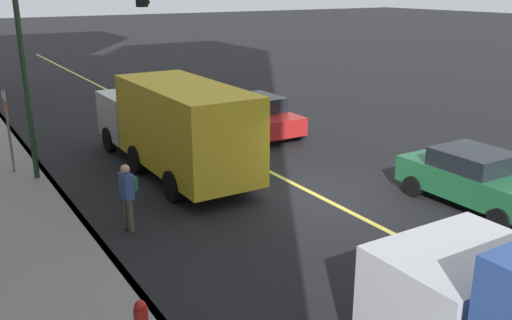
{
  "coord_description": "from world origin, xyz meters",
  "views": [
    {
      "loc": [
        -11.86,
        9.41,
        5.85
      ],
      "look_at": [
        -0.67,
        2.53,
        1.7
      ],
      "focal_mm": 39.11,
      "sensor_mm": 36.0,
      "label": 1
    }
  ],
  "objects_px": {
    "car_red": "(260,115)",
    "street_sign_post": "(8,126)",
    "car_green": "(476,178)",
    "traffic_light_mast": "(71,37)",
    "pedestrian_with_backpack": "(128,192)",
    "truck_yellow": "(174,124)"
  },
  "relations": [
    {
      "from": "car_red",
      "to": "pedestrian_with_backpack",
      "type": "xyz_separation_m",
      "value": [
        -6.16,
        7.67,
        0.2
      ]
    },
    {
      "from": "car_green",
      "to": "traffic_light_mast",
      "type": "bearing_deg",
      "value": 45.52
    },
    {
      "from": "street_sign_post",
      "to": "pedestrian_with_backpack",
      "type": "bearing_deg",
      "value": -163.31
    },
    {
      "from": "car_red",
      "to": "street_sign_post",
      "type": "bearing_deg",
      "value": 91.8
    },
    {
      "from": "car_red",
      "to": "truck_yellow",
      "type": "height_order",
      "value": "truck_yellow"
    },
    {
      "from": "traffic_light_mast",
      "to": "street_sign_post",
      "type": "distance_m",
      "value": 3.47
    },
    {
      "from": "car_green",
      "to": "truck_yellow",
      "type": "height_order",
      "value": "truck_yellow"
    },
    {
      "from": "car_green",
      "to": "street_sign_post",
      "type": "distance_m",
      "value": 13.97
    },
    {
      "from": "car_red",
      "to": "car_green",
      "type": "height_order",
      "value": "car_red"
    },
    {
      "from": "street_sign_post",
      "to": "traffic_light_mast",
      "type": "bearing_deg",
      "value": -117.37
    },
    {
      "from": "traffic_light_mast",
      "to": "street_sign_post",
      "type": "xyz_separation_m",
      "value": [
        1.01,
        1.95,
        -2.69
      ]
    },
    {
      "from": "car_red",
      "to": "car_green",
      "type": "xyz_separation_m",
      "value": [
        -9.6,
        -0.97,
        -0.02
      ]
    },
    {
      "from": "car_green",
      "to": "street_sign_post",
      "type": "relative_size",
      "value": 1.54
    },
    {
      "from": "street_sign_post",
      "to": "car_red",
      "type": "bearing_deg",
      "value": -88.2
    },
    {
      "from": "traffic_light_mast",
      "to": "pedestrian_with_backpack",
      "type": "bearing_deg",
      "value": 177.72
    },
    {
      "from": "pedestrian_with_backpack",
      "to": "street_sign_post",
      "type": "distance_m",
      "value": 6.16
    },
    {
      "from": "car_green",
      "to": "pedestrian_with_backpack",
      "type": "distance_m",
      "value": 9.3
    },
    {
      "from": "truck_yellow",
      "to": "traffic_light_mast",
      "type": "xyz_separation_m",
      "value": [
        1.3,
        2.61,
        2.74
      ]
    },
    {
      "from": "car_green",
      "to": "pedestrian_with_backpack",
      "type": "height_order",
      "value": "pedestrian_with_backpack"
    },
    {
      "from": "car_green",
      "to": "pedestrian_with_backpack",
      "type": "bearing_deg",
      "value": 68.3
    },
    {
      "from": "traffic_light_mast",
      "to": "car_green",
      "type": "bearing_deg",
      "value": -134.48
    },
    {
      "from": "car_red",
      "to": "street_sign_post",
      "type": "distance_m",
      "value": 9.47
    }
  ]
}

